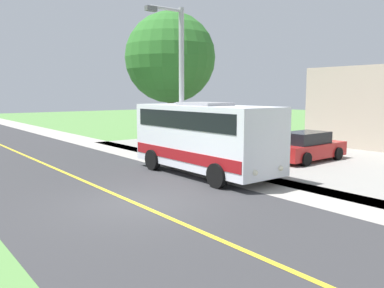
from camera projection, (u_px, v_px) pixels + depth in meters
name	position (u px, v px, depth m)	size (l,w,h in m)	color
ground_plane	(136.00, 204.00, 12.17)	(120.00, 120.00, 0.00)	#548442
road_surface	(136.00, 204.00, 12.17)	(8.00, 100.00, 0.01)	#333335
sidewalk	(253.00, 181.00, 15.34)	(2.40, 100.00, 0.01)	#9E9991
road_centre_line	(136.00, 203.00, 12.17)	(0.16, 100.00, 0.00)	gold
shuttle_bus_front	(205.00, 135.00, 16.36)	(2.66, 6.99, 2.99)	white
street_light_pole	(179.00, 79.00, 18.04)	(1.97, 0.24, 7.17)	#9E9EA3
parked_car_near	(306.00, 147.00, 19.84)	(4.44, 2.10, 1.45)	#A51E1E
tree_curbside	(170.00, 58.00, 22.79)	(5.19, 5.19, 7.97)	brown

